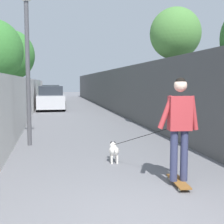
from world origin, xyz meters
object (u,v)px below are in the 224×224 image
tree_right_near (175,36)px  dog (114,150)px  person_skateboarder (180,121)px  tree_left_distant (12,55)px  car_near (51,99)px  skateboard (178,182)px  car_far (51,94)px  lamp_post (27,39)px

tree_right_near → dog: bearing=143.2°
person_skateboarder → tree_left_distant: bearing=15.1°
dog → car_near: (13.75, 1.37, 0.44)m
skateboard → car_far: 23.55m
tree_right_near → car_far: tree_right_near is taller
tree_right_near → dog: 6.20m
skateboard → person_skateboarder: size_ratio=0.46×
lamp_post → dog: lamp_post is taller
skateboard → car_far: (23.45, 2.15, 0.65)m
dog → tree_right_near: bearing=-36.8°
skateboard → dog: size_ratio=0.41×
person_skateboarder → car_near: bearing=7.9°
tree_left_distant → car_near: bearing=-127.9°
dog → car_near: car_near is taller
car_far → skateboard: bearing=-174.8°
lamp_post → person_skateboarder: (-4.02, -2.75, -1.82)m
tree_right_near → person_skateboarder: bearing=158.1°
skateboard → car_near: car_near is taller
tree_left_distant → skateboard: (-17.47, -4.72, -3.57)m
tree_left_distant → car_near: size_ratio=1.39×
lamp_post → person_skateboarder: lamp_post is taller
skateboard → person_skateboarder: 1.06m
dog → person_skateboarder: bearing=-155.6°
person_skateboarder → car_far: person_skateboarder is taller
tree_right_near → person_skateboarder: 6.85m
tree_right_near → dog: size_ratio=2.25×
lamp_post → tree_right_near: bearing=-69.2°
car_near → car_far: same height
person_skateboarder → dog: 2.07m
tree_left_distant → car_far: 7.13m
skateboard → dog: dog is taller
tree_left_distant → lamp_post: (-13.45, -1.97, -0.69)m
tree_right_near → car_near: bearing=25.6°
car_far → dog: bearing=-176.4°
tree_left_distant → dog: size_ratio=2.67×
dog → tree_left_distant: bearing=14.0°
car_near → car_far: (7.98, 0.00, 0.00)m
lamp_post → skateboard: bearing=-145.6°
person_skateboarder → car_near: person_skateboarder is taller
person_skateboarder → dog: bearing=24.4°
skateboard → car_near: size_ratio=0.21×
tree_left_distant → car_far: size_ratio=1.34×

